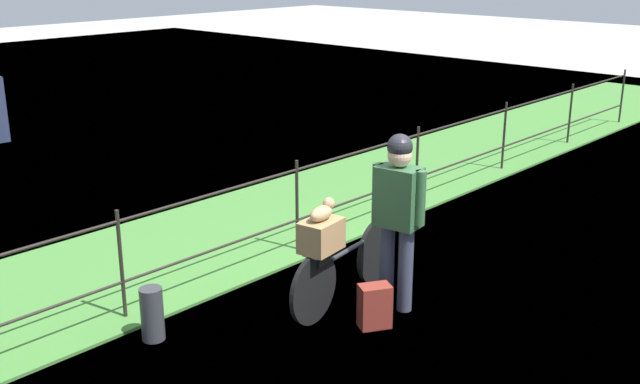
# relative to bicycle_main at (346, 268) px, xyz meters

# --- Properties ---
(ground_plane) EXTENTS (60.00, 60.00, 0.00)m
(ground_plane) POSITION_rel_bicycle_main_xyz_m (0.60, -0.89, -0.35)
(ground_plane) COLOR #B2ADA3
(grass_strip) EXTENTS (27.00, 2.40, 0.03)m
(grass_strip) POSITION_rel_bicycle_main_xyz_m (0.60, 2.18, -0.34)
(grass_strip) COLOR #478438
(grass_strip) RESTS_ON ground
(iron_fence) EXTENTS (18.04, 0.04, 1.06)m
(iron_fence) POSITION_rel_bicycle_main_xyz_m (0.60, 1.24, 0.27)
(iron_fence) COLOR #28231E
(iron_fence) RESTS_ON ground
(bicycle_main) EXTENTS (1.75, 0.31, 0.67)m
(bicycle_main) POSITION_rel_bicycle_main_xyz_m (0.00, 0.00, 0.00)
(bicycle_main) COLOR black
(bicycle_main) RESTS_ON ground
(wooden_crate) EXTENTS (0.43, 0.32, 0.29)m
(wooden_crate) POSITION_rel_bicycle_main_xyz_m (-0.40, -0.06, 0.46)
(wooden_crate) COLOR #A87F51
(wooden_crate) RESTS_ON bicycle_main
(terrier_dog) EXTENTS (0.32, 0.18, 0.18)m
(terrier_dog) POSITION_rel_bicycle_main_xyz_m (-0.38, -0.05, 0.68)
(terrier_dog) COLOR tan
(terrier_dog) RESTS_ON wooden_crate
(cyclist_person) EXTENTS (0.31, 0.54, 1.68)m
(cyclist_person) POSITION_rel_bicycle_main_xyz_m (0.23, -0.42, 0.65)
(cyclist_person) COLOR #383D51
(cyclist_person) RESTS_ON ground
(backpack_on_paving) EXTENTS (0.33, 0.30, 0.40)m
(backpack_on_paving) POSITION_rel_bicycle_main_xyz_m (-0.21, -0.53, -0.15)
(backpack_on_paving) COLOR maroon
(backpack_on_paving) RESTS_ON ground
(mooring_bollard) EXTENTS (0.20, 0.20, 0.48)m
(mooring_bollard) POSITION_rel_bicycle_main_xyz_m (-1.69, 0.74, -0.11)
(mooring_bollard) COLOR #38383D
(mooring_bollard) RESTS_ON ground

